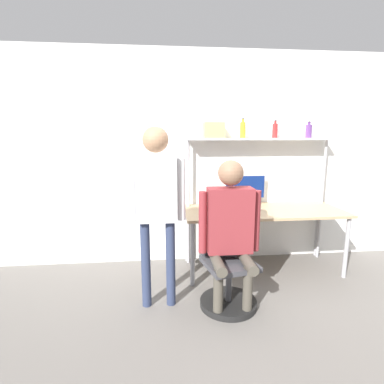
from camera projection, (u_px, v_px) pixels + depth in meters
ground_plane at (272, 284)px, 3.39m from camera, size 12.00×12.00×0.00m
wall_back at (255, 159)px, 3.95m from camera, size 8.00×0.06×2.70m
desk at (263, 215)px, 3.66m from camera, size 1.93×0.79×0.77m
shelf_unit at (258, 157)px, 3.79m from camera, size 1.83×0.23×1.62m
monitor at (245, 188)px, 3.86m from camera, size 0.52×0.16×0.39m
laptop at (221, 208)px, 3.45m from camera, size 0.32×0.26×0.25m
cell_phone at (242, 213)px, 3.47m from camera, size 0.07×0.15×0.01m
office_chair at (227, 277)px, 2.95m from camera, size 0.56×0.56×0.92m
person_seated at (230, 223)px, 2.80m from camera, size 0.59×0.48×1.44m
person_standing at (157, 195)px, 2.77m from camera, size 0.54×0.24×1.74m
bottle_purple at (309, 131)px, 3.79m from camera, size 0.08×0.08×0.20m
bottle_red at (275, 130)px, 3.74m from camera, size 0.07×0.07×0.22m
bottle_amber at (243, 130)px, 3.70m from camera, size 0.07×0.07×0.24m
storage_box at (214, 130)px, 3.67m from camera, size 0.24×0.21×0.19m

